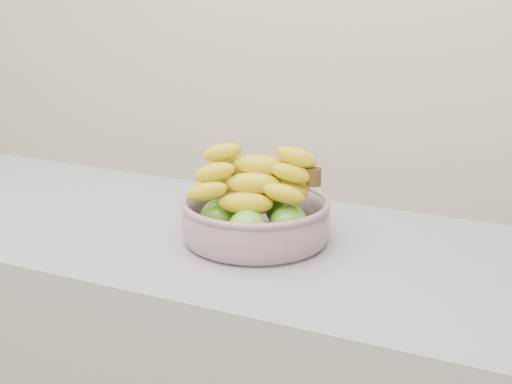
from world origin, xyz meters
TOP-DOWN VIEW (x-y plane):
  - fruit_bowl at (0.32, 0.55)m, footprint 0.29×0.29m

SIDE VIEW (x-z plane):
  - fruit_bowl at x=0.32m, z-range 0.87..1.04m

